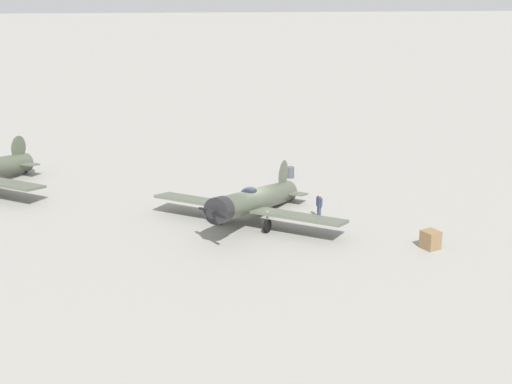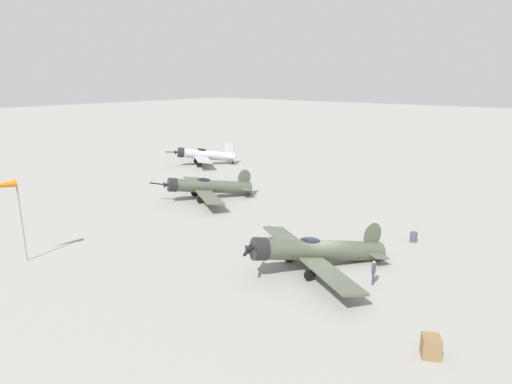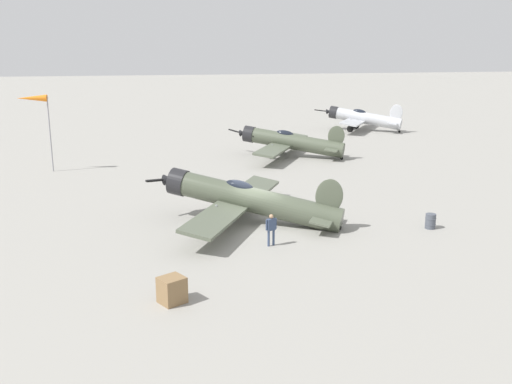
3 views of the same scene
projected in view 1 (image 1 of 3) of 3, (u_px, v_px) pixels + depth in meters
The scene contains 5 objects.
ground_plane at pixel (256, 219), 45.84m from camera, with size 400.00×400.00×0.00m, color gray.
airplane_foreground at pixel (252, 201), 45.00m from camera, with size 11.61×10.70×3.14m.
ground_crew_mechanic at pixel (319, 204), 45.67m from camera, with size 0.34×0.61×1.63m.
equipment_crate at pixel (430, 240), 41.04m from camera, with size 1.18×1.21×1.04m.
fuel_drum at pixel (290, 172), 54.59m from camera, with size 0.60×0.60×0.83m.
Camera 1 is at (-3.55, -43.07, 15.40)m, focal length 51.28 mm.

